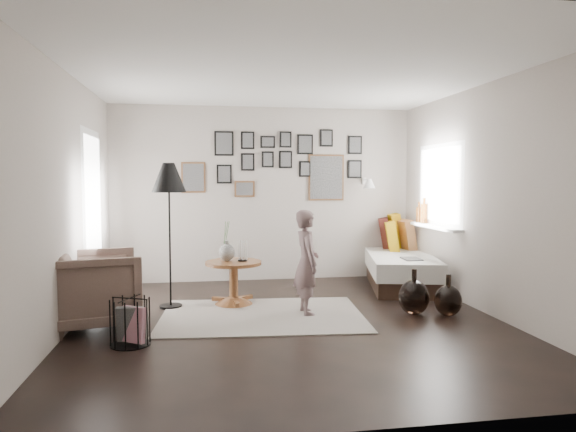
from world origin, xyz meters
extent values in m
plane|color=black|center=(0.00, 0.00, 0.00)|extent=(4.80, 4.80, 0.00)
plane|color=#A69B91|center=(0.00, 2.40, 1.30)|extent=(4.50, 0.00, 4.50)
plane|color=#A69B91|center=(0.00, -2.40, 1.30)|extent=(4.50, 0.00, 4.50)
plane|color=#A69B91|center=(-2.25, 0.00, 1.30)|extent=(0.00, 4.80, 4.80)
plane|color=#A69B91|center=(2.25, 0.00, 1.30)|extent=(0.00, 4.80, 4.80)
plane|color=white|center=(0.00, 0.00, 2.60)|extent=(4.80, 4.80, 0.00)
plane|color=white|center=(-2.23, 1.20, 1.05)|extent=(0.00, 2.14, 2.14)
plane|color=white|center=(-2.23, 1.20, 1.05)|extent=(0.00, 1.88, 1.88)
plane|color=white|center=(-2.23, 1.20, 1.05)|extent=(0.00, 1.93, 1.93)
plane|color=white|center=(2.23, 1.20, 1.45)|extent=(0.00, 1.30, 1.30)
plane|color=white|center=(2.23, 1.20, 1.45)|extent=(0.00, 1.14, 1.14)
cube|color=white|center=(2.17, 1.20, 0.88)|extent=(0.15, 1.32, 0.04)
cylinder|color=#8C4C14|center=(2.17, 1.55, 1.04)|extent=(0.10, 0.10, 0.28)
cylinder|color=#8C4C14|center=(2.17, 1.72, 1.01)|extent=(0.08, 0.08, 0.22)
cube|color=brown|center=(-1.05, 2.38, 1.55)|extent=(0.35, 0.03, 0.45)
cube|color=black|center=(-1.05, 2.37, 1.55)|extent=(0.30, 0.01, 0.40)
cube|color=black|center=(-0.60, 2.38, 2.05)|extent=(0.28, 0.03, 0.36)
cube|color=black|center=(-0.60, 2.37, 2.05)|extent=(0.23, 0.01, 0.31)
cube|color=black|center=(-0.60, 2.38, 1.60)|extent=(0.22, 0.03, 0.28)
cube|color=black|center=(-0.60, 2.37, 1.60)|extent=(0.17, 0.01, 0.23)
cube|color=black|center=(-0.25, 2.38, 2.10)|extent=(0.20, 0.03, 0.26)
cube|color=black|center=(-0.25, 2.37, 2.10)|extent=(0.15, 0.01, 0.21)
cube|color=black|center=(-0.25, 2.38, 1.78)|extent=(0.20, 0.03, 0.26)
cube|color=black|center=(-0.25, 2.37, 1.78)|extent=(0.15, 0.01, 0.21)
cube|color=black|center=(0.05, 2.38, 2.08)|extent=(0.22, 0.03, 0.18)
cube|color=black|center=(0.05, 2.37, 2.08)|extent=(0.17, 0.01, 0.13)
cube|color=black|center=(0.05, 2.38, 1.82)|extent=(0.18, 0.03, 0.24)
cube|color=black|center=(0.05, 2.37, 1.82)|extent=(0.13, 0.01, 0.19)
cube|color=black|center=(0.32, 2.38, 2.12)|extent=(0.18, 0.03, 0.24)
cube|color=black|center=(0.32, 2.37, 2.12)|extent=(0.13, 0.01, 0.19)
cube|color=black|center=(0.32, 2.38, 1.82)|extent=(0.20, 0.03, 0.26)
cube|color=black|center=(0.32, 2.37, 1.82)|extent=(0.15, 0.01, 0.21)
cube|color=black|center=(0.62, 2.38, 2.05)|extent=(0.24, 0.03, 0.30)
cube|color=black|center=(0.62, 2.37, 2.05)|extent=(0.19, 0.01, 0.25)
cube|color=black|center=(0.62, 2.38, 1.68)|extent=(0.18, 0.03, 0.24)
cube|color=black|center=(0.62, 2.37, 1.68)|extent=(0.13, 0.01, 0.19)
cube|color=brown|center=(0.95, 2.38, 1.55)|extent=(0.55, 0.03, 0.70)
cube|color=black|center=(0.95, 2.37, 1.55)|extent=(0.50, 0.01, 0.65)
cube|color=black|center=(0.95, 2.38, 2.15)|extent=(0.20, 0.03, 0.26)
cube|color=black|center=(0.95, 2.37, 2.15)|extent=(0.15, 0.01, 0.21)
cube|color=black|center=(1.40, 2.38, 2.05)|extent=(0.22, 0.03, 0.28)
cube|color=black|center=(1.40, 2.37, 2.05)|extent=(0.17, 0.01, 0.23)
cube|color=black|center=(1.40, 2.38, 1.68)|extent=(0.22, 0.03, 0.28)
cube|color=black|center=(1.40, 2.37, 1.68)|extent=(0.17, 0.01, 0.23)
cube|color=brown|center=(-0.30, 2.38, 1.38)|extent=(0.30, 0.03, 0.24)
cube|color=black|center=(-0.30, 2.37, 1.38)|extent=(0.25, 0.01, 0.19)
cube|color=white|center=(1.55, 2.37, 1.50)|extent=(0.06, 0.04, 0.10)
cylinder|color=white|center=(1.55, 2.25, 1.52)|extent=(0.02, 0.24, 0.02)
cone|color=white|center=(1.55, 2.12, 1.46)|extent=(0.18, 0.18, 0.14)
cube|color=silver|center=(-0.27, 0.31, 0.01)|extent=(2.34, 1.73, 0.01)
cone|color=brown|center=(-0.56, 0.88, 0.05)|extent=(0.50, 0.50, 0.10)
cylinder|color=brown|center=(-0.56, 0.88, 0.27)|extent=(0.11, 0.11, 0.39)
cylinder|color=brown|center=(-0.56, 0.88, 0.51)|extent=(0.68, 0.68, 0.04)
ellipsoid|color=black|center=(-0.64, 0.90, 0.64)|extent=(0.19, 0.19, 0.21)
cylinder|color=black|center=(-0.64, 0.90, 0.76)|extent=(0.06, 0.06, 0.04)
cylinder|color=black|center=(-0.45, 0.88, 0.54)|extent=(0.12, 0.12, 0.02)
cube|color=black|center=(1.87, 1.67, 0.11)|extent=(1.22, 2.07, 0.22)
cube|color=beige|center=(1.87, 1.67, 0.34)|extent=(1.30, 2.14, 0.24)
cube|color=#AE7B09|center=(1.89, 2.46, 0.71)|extent=(0.28, 0.59, 0.57)
cube|color=#361411|center=(1.74, 2.36, 0.68)|extent=(0.38, 0.55, 0.51)
cube|color=brown|center=(2.01, 2.20, 0.67)|extent=(0.26, 0.51, 0.49)
cube|color=#AE7B09|center=(1.81, 2.06, 0.66)|extent=(0.34, 0.51, 0.47)
cube|color=black|center=(1.82, 1.12, 0.47)|extent=(0.24, 0.32, 0.02)
imported|color=brown|center=(-2.00, 0.15, 0.40)|extent=(1.04, 1.02, 0.79)
cube|color=beige|center=(-2.00, 0.20, 0.48)|extent=(0.42, 0.43, 0.16)
cylinder|color=black|center=(-1.30, 0.87, 0.01)|extent=(0.27, 0.27, 0.03)
cylinder|color=black|center=(-1.30, 0.87, 0.76)|extent=(0.02, 0.02, 1.52)
cone|color=black|center=(-1.30, 0.87, 1.54)|extent=(0.40, 0.40, 0.34)
cube|color=black|center=(-1.58, -0.50, 0.19)|extent=(0.24, 0.12, 0.33)
cube|color=beige|center=(-1.55, -0.52, 0.19)|extent=(0.25, 0.20, 0.33)
ellipsoid|color=black|center=(1.41, 0.09, 0.20)|extent=(0.34, 0.34, 0.39)
cylinder|color=black|center=(1.41, 0.09, 0.45)|extent=(0.06, 0.06, 0.12)
ellipsoid|color=black|center=(1.76, -0.03, 0.17)|extent=(0.30, 0.30, 0.35)
cylinder|color=black|center=(1.76, -0.03, 0.41)|extent=(0.06, 0.06, 0.12)
imported|color=#695354|center=(0.23, 0.32, 0.59)|extent=(0.32, 0.45, 1.18)
camera|label=1|loc=(-0.89, -5.28, 1.51)|focal=32.00mm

